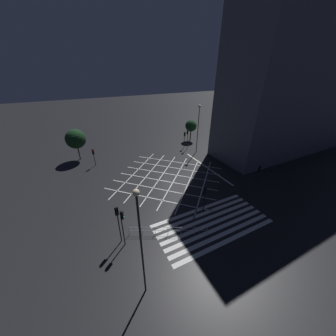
# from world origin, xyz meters

# --- Properties ---
(ground_plane) EXTENTS (200.00, 200.00, 0.00)m
(ground_plane) POSITION_xyz_m (0.00, 0.00, 0.00)
(ground_plane) COLOR black
(road_markings) EXTENTS (19.99, 24.43, 0.01)m
(road_markings) POSITION_xyz_m (0.41, -6.87, 0.00)
(road_markings) COLOR silver
(road_markings) RESTS_ON ground_plane
(office_building) EXTENTS (41.29, 10.06, 29.81)m
(office_building) POSITION_xyz_m (32.42, 0.01, 14.91)
(office_building) COLOR #4C515B
(office_building) RESTS_ON ground_plane
(traffic_light_median_south) EXTENTS (0.36, 0.39, 3.63)m
(traffic_light_median_south) POSITION_xyz_m (0.20, -9.33, 2.60)
(traffic_light_median_south) COLOR black
(traffic_light_median_south) RESTS_ON ground_plane
(traffic_light_sw_cross) EXTENTS (0.36, 0.39, 4.46)m
(traffic_light_sw_cross) POSITION_xyz_m (-10.06, -9.16, 3.18)
(traffic_light_sw_cross) COLOR black
(traffic_light_sw_cross) RESTS_ON ground_plane
(traffic_light_ne_cross) EXTENTS (0.36, 0.39, 3.64)m
(traffic_light_ne_cross) POSITION_xyz_m (9.09, 9.98, 2.61)
(traffic_light_ne_cross) COLOR black
(traffic_light_ne_cross) RESTS_ON ground_plane
(traffic_light_nw_cross) EXTENTS (0.36, 0.39, 3.27)m
(traffic_light_nw_cross) POSITION_xyz_m (-10.03, 9.71, 2.34)
(traffic_light_nw_cross) COLOR black
(traffic_light_nw_cross) RESTS_ON ground_plane
(traffic_light_se_cross) EXTENTS (0.36, 0.39, 4.08)m
(traffic_light_se_cross) POSITION_xyz_m (9.73, -8.94, 2.91)
(traffic_light_se_cross) COLOR black
(traffic_light_se_cross) RESTS_ON ground_plane
(traffic_light_sw_main) EXTENTS (0.39, 0.36, 4.38)m
(traffic_light_sw_main) POSITION_xyz_m (-9.75, -9.80, 3.12)
(traffic_light_sw_main) COLOR black
(traffic_light_sw_main) RESTS_ON ground_plane
(traffic_light_ne_main) EXTENTS (0.39, 0.36, 4.35)m
(traffic_light_ne_main) POSITION_xyz_m (9.18, 9.04, 3.10)
(traffic_light_ne_main) COLOR black
(traffic_light_ne_main) RESTS_ON ground_plane
(street_lamp_east) EXTENTS (0.44, 0.44, 9.95)m
(street_lamp_east) POSITION_xyz_m (-9.54, -14.98, 6.33)
(street_lamp_east) COLOR black
(street_lamp_east) RESTS_ON ground_plane
(street_lamp_west) EXTENTS (0.57, 0.57, 9.75)m
(street_lamp_west) POSITION_xyz_m (10.13, 6.75, 7.07)
(street_lamp_west) COLOR black
(street_lamp_west) RESTS_ON ground_plane
(street_tree_near) EXTENTS (2.74, 2.74, 5.01)m
(street_tree_near) POSITION_xyz_m (12.98, 13.58, 3.61)
(street_tree_near) COLOR brown
(street_tree_near) RESTS_ON ground_plane
(street_tree_far) EXTENTS (3.64, 3.64, 6.03)m
(street_tree_far) POSITION_xyz_m (-12.33, 14.00, 4.20)
(street_tree_far) COLOR brown
(street_tree_far) RESTS_ON ground_plane
(pedestrian_railing) EXTENTS (7.53, 3.80, 1.05)m
(pedestrian_railing) POSITION_xyz_m (-5.31, -10.59, 0.67)
(pedestrian_railing) COLOR #B7B7BC
(pedestrian_railing) RESTS_ON ground_plane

